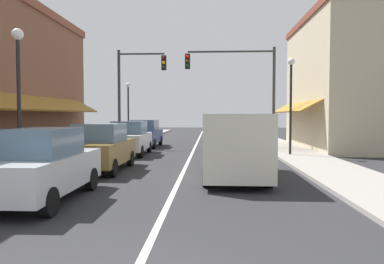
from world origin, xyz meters
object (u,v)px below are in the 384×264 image
object	(u,v)px
street_lamp_right_mid	(291,91)
van_in_lane	(234,143)
parked_car_second_left	(101,147)
parked_car_far_left	(145,133)
street_lamp_left_far	(128,102)
traffic_signal_left_corner	(134,84)
parked_car_nearest_left	(40,165)
traffic_signal_mast_arm	(244,80)
street_lamp_left_near	(18,79)
parked_car_third_left	(130,138)

from	to	relation	value
street_lamp_right_mid	van_in_lane	bearing A→B (deg)	-116.66
parked_car_second_left	parked_car_far_left	bearing A→B (deg)	91.13
van_in_lane	street_lamp_right_mid	world-z (taller)	street_lamp_right_mid
van_in_lane	street_lamp_left_far	size ratio (longest dim) A/B	1.15
traffic_signal_left_corner	street_lamp_right_mid	xyz separation A→B (m)	(8.83, -4.57, -0.75)
parked_car_nearest_left	traffic_signal_left_corner	xyz separation A→B (m)	(-0.75, 14.54, 3.17)
traffic_signal_mast_arm	van_in_lane	bearing A→B (deg)	-96.82
traffic_signal_left_corner	parked_car_far_left	bearing A→B (deg)	47.69
traffic_signal_mast_arm	street_lamp_left_near	distance (m)	13.72
traffic_signal_mast_arm	street_lamp_left_near	world-z (taller)	traffic_signal_mast_arm
parked_car_third_left	van_in_lane	xyz separation A→B (m)	(4.97, -6.75, 0.27)
parked_car_third_left	street_lamp_right_mid	size ratio (longest dim) A/B	0.84
parked_car_nearest_left	parked_car_far_left	distance (m)	15.19
traffic_signal_left_corner	parked_car_nearest_left	bearing A→B (deg)	-87.04
street_lamp_left_far	parked_car_nearest_left	bearing A→B (deg)	-83.75
parked_car_nearest_left	street_lamp_left_far	xyz separation A→B (m)	(-2.04, 18.68, 2.18)
parked_car_second_left	traffic_signal_mast_arm	bearing A→B (deg)	55.74
parked_car_nearest_left	parked_car_second_left	xyz separation A→B (m)	(0.03, 4.86, 0.00)
street_lamp_left_far	street_lamp_left_near	bearing A→B (deg)	-89.38
traffic_signal_left_corner	parked_car_third_left	bearing A→B (deg)	-81.12
parked_car_second_left	traffic_signal_left_corner	size ratio (longest dim) A/B	0.66
parked_car_nearest_left	parked_car_far_left	size ratio (longest dim) A/B	1.00
street_lamp_right_mid	street_lamp_left_far	xyz separation A→B (m)	(-10.12, 8.71, -0.24)
van_in_lane	traffic_signal_left_corner	world-z (taller)	traffic_signal_left_corner
van_in_lane	parked_car_third_left	bearing A→B (deg)	126.77
street_lamp_right_mid	street_lamp_left_far	bearing A→B (deg)	139.28
parked_car_second_left	parked_car_nearest_left	bearing A→B (deg)	-90.26
parked_car_far_left	street_lamp_left_near	distance (m)	12.91
street_lamp_left_near	parked_car_second_left	bearing A→B (deg)	49.96
parked_car_third_left	parked_car_far_left	bearing A→B (deg)	90.02
parked_car_far_left	traffic_signal_left_corner	size ratio (longest dim) A/B	0.67
parked_car_far_left	street_lamp_left_near	xyz separation A→B (m)	(-1.71, -12.58, 2.33)
street_lamp_right_mid	street_lamp_left_far	world-z (taller)	street_lamp_right_mid
traffic_signal_left_corner	parked_car_second_left	bearing A→B (deg)	-85.39
traffic_signal_mast_arm	street_lamp_left_far	world-z (taller)	traffic_signal_mast_arm
street_lamp_right_mid	street_lamp_left_near	bearing A→B (deg)	-143.50
traffic_signal_left_corner	street_lamp_left_near	size ratio (longest dim) A/B	1.30
parked_car_third_left	van_in_lane	world-z (taller)	van_in_lane
parked_car_nearest_left	parked_car_third_left	distance (m)	10.34
traffic_signal_left_corner	street_lamp_left_near	xyz separation A→B (m)	(-1.12, -11.93, -0.84)
parked_car_far_left	traffic_signal_left_corner	bearing A→B (deg)	-131.43
parked_car_far_left	parked_car_third_left	bearing A→B (deg)	-88.36
traffic_signal_mast_arm	parked_car_third_left	bearing A→B (deg)	-151.28
traffic_signal_mast_arm	parked_car_far_left	bearing A→B (deg)	166.90
parked_car_nearest_left	parked_car_third_left	world-z (taller)	same
parked_car_far_left	traffic_signal_mast_arm	xyz separation A→B (m)	(6.25, -1.45, 3.32)
parked_car_third_left	street_lamp_right_mid	xyz separation A→B (m)	(8.17, -0.38, 2.42)
parked_car_third_left	street_lamp_left_near	world-z (taller)	street_lamp_left_near
parked_car_far_left	street_lamp_right_mid	world-z (taller)	street_lamp_right_mid
street_lamp_left_near	street_lamp_right_mid	bearing A→B (deg)	36.50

